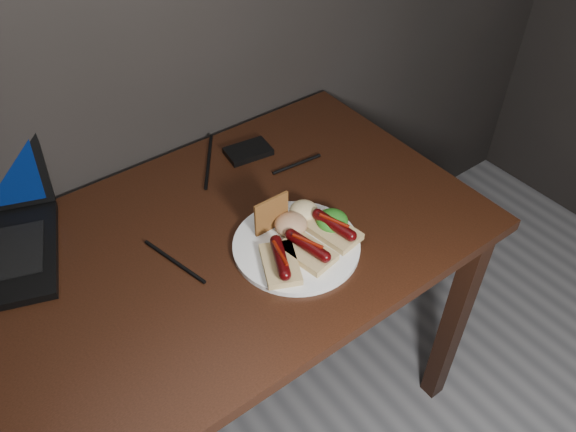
% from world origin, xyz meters
% --- Properties ---
extents(desk, '(1.40, 0.70, 0.75)m').
position_xyz_m(desk, '(0.00, 1.38, 0.66)').
color(desk, '#34170D').
rests_on(desk, ground).
extents(hard_drive, '(0.12, 0.09, 0.02)m').
position_xyz_m(hard_drive, '(0.34, 1.61, 0.76)').
color(hard_drive, black).
rests_on(hard_drive, desk).
extents(desk_cables, '(0.93, 0.43, 0.01)m').
position_xyz_m(desk_cables, '(0.04, 1.51, 0.75)').
color(desk_cables, black).
rests_on(desk_cables, desk).
extents(plate, '(0.30, 0.30, 0.01)m').
position_xyz_m(plate, '(0.24, 1.27, 0.76)').
color(plate, white).
rests_on(plate, desk).
extents(bread_sausage_left, '(0.11, 0.13, 0.04)m').
position_xyz_m(bread_sausage_left, '(0.18, 1.23, 0.78)').
color(bread_sausage_left, '#D9BD7F').
rests_on(bread_sausage_left, plate).
extents(bread_sausage_center, '(0.09, 0.13, 0.04)m').
position_xyz_m(bread_sausage_center, '(0.24, 1.23, 0.78)').
color(bread_sausage_center, '#D9BD7F').
rests_on(bread_sausage_center, plate).
extents(bread_sausage_right, '(0.09, 0.12, 0.04)m').
position_xyz_m(bread_sausage_right, '(0.32, 1.24, 0.78)').
color(bread_sausage_right, '#D9BD7F').
rests_on(bread_sausage_right, plate).
extents(crispbread, '(0.08, 0.01, 0.08)m').
position_xyz_m(crispbread, '(0.23, 1.34, 0.80)').
color(crispbread, '#966029').
rests_on(crispbread, plate).
extents(salad_greens, '(0.07, 0.07, 0.04)m').
position_xyz_m(salad_greens, '(0.33, 1.26, 0.78)').
color(salad_greens, '#135E12').
rests_on(salad_greens, plate).
extents(salsa_mound, '(0.07, 0.07, 0.04)m').
position_xyz_m(salsa_mound, '(0.26, 1.30, 0.78)').
color(salsa_mound, maroon).
rests_on(salsa_mound, plate).
extents(coleslaw_mound, '(0.06, 0.06, 0.04)m').
position_xyz_m(coleslaw_mound, '(0.31, 1.32, 0.78)').
color(coleslaw_mound, beige).
rests_on(coleslaw_mound, plate).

